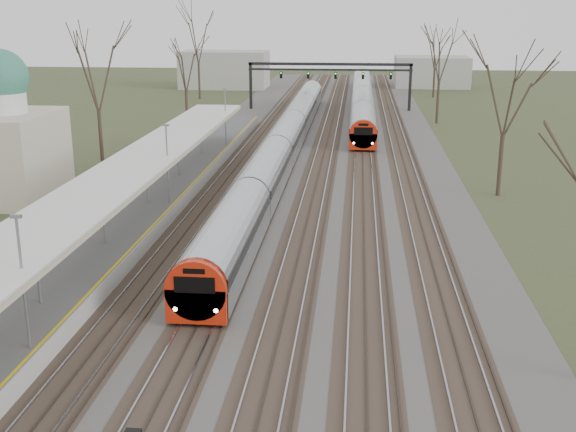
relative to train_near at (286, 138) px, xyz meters
name	(u,v)px	position (x,y,z in m)	size (l,w,h in m)	color
track_bed	(316,155)	(2.76, -0.49, -1.42)	(24.00, 160.00, 0.22)	#474442
platform	(163,197)	(-6.55, -17.99, -0.98)	(3.50, 69.00, 1.00)	#9E9B93
canopy	(141,161)	(-6.55, -22.50, 2.45)	(4.10, 50.00, 3.11)	slate
signal_gantry	(330,72)	(2.79, 29.50, 3.43)	(21.00, 0.59, 6.08)	black
tree_west_far	(96,71)	(-14.50, -7.49, 6.54)	(5.50, 5.50, 11.33)	#2D231C
tree_east_far	(506,93)	(16.50, -13.49, 5.81)	(5.00, 5.00, 10.30)	#2D231C
train_near	(286,138)	(0.00, 0.00, 0.00)	(2.62, 75.21, 3.05)	#B1B4BC
train_far	(362,98)	(7.00, 31.09, 0.00)	(2.62, 60.21, 3.05)	#B1B4BC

